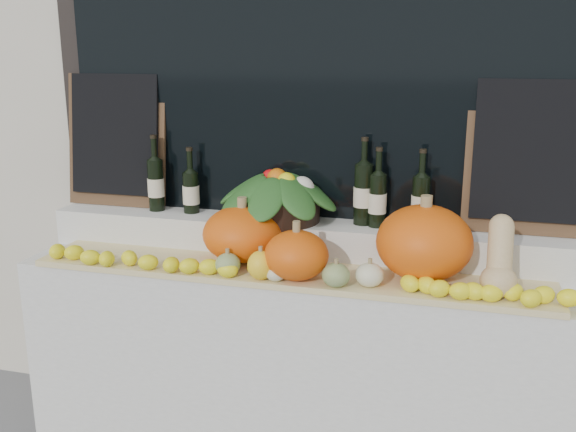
{
  "coord_description": "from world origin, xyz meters",
  "views": [
    {
      "loc": [
        0.66,
        -0.95,
        1.78
      ],
      "look_at": [
        0.0,
        1.45,
        1.12
      ],
      "focal_mm": 40.0,
      "sensor_mm": 36.0,
      "label": 1
    }
  ],
  "objects_px": {
    "pumpkin_right": "(424,243)",
    "pumpkin_left": "(243,234)",
    "butternut_squash": "(500,260)",
    "produce_bowl": "(277,195)",
    "wine_bottle_tall": "(363,193)"
  },
  "relations": [
    {
      "from": "butternut_squash",
      "to": "wine_bottle_tall",
      "type": "bearing_deg",
      "value": 149.16
    },
    {
      "from": "pumpkin_left",
      "to": "wine_bottle_tall",
      "type": "bearing_deg",
      "value": 25.39
    },
    {
      "from": "pumpkin_right",
      "to": "pumpkin_left",
      "type": "bearing_deg",
      "value": 178.34
    },
    {
      "from": "pumpkin_right",
      "to": "butternut_squash",
      "type": "relative_size",
      "value": 1.3
    },
    {
      "from": "pumpkin_left",
      "to": "pumpkin_right",
      "type": "height_order",
      "value": "pumpkin_right"
    },
    {
      "from": "wine_bottle_tall",
      "to": "produce_bowl",
      "type": "bearing_deg",
      "value": -173.99
    },
    {
      "from": "butternut_squash",
      "to": "produce_bowl",
      "type": "relative_size",
      "value": 0.5
    },
    {
      "from": "wine_bottle_tall",
      "to": "pumpkin_left",
      "type": "bearing_deg",
      "value": -154.61
    },
    {
      "from": "produce_bowl",
      "to": "pumpkin_left",
      "type": "bearing_deg",
      "value": -118.12
    },
    {
      "from": "pumpkin_right",
      "to": "butternut_squash",
      "type": "xyz_separation_m",
      "value": [
        0.27,
        -0.09,
        -0.02
      ]
    },
    {
      "from": "pumpkin_right",
      "to": "wine_bottle_tall",
      "type": "relative_size",
      "value": 0.99
    },
    {
      "from": "butternut_squash",
      "to": "wine_bottle_tall",
      "type": "height_order",
      "value": "wine_bottle_tall"
    },
    {
      "from": "pumpkin_right",
      "to": "wine_bottle_tall",
      "type": "bearing_deg",
      "value": 138.62
    },
    {
      "from": "butternut_squash",
      "to": "produce_bowl",
      "type": "distance_m",
      "value": 0.97
    },
    {
      "from": "pumpkin_left",
      "to": "wine_bottle_tall",
      "type": "relative_size",
      "value": 0.9
    }
  ]
}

